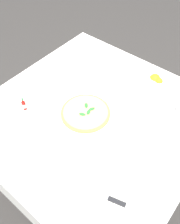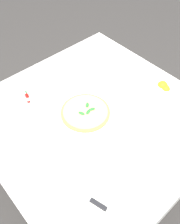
{
  "view_description": "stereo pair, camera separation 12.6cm",
  "coord_description": "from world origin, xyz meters",
  "views": [
    {
      "loc": [
        -0.5,
        0.65,
        1.74
      ],
      "look_at": [
        0.01,
        0.02,
        0.77
      ],
      "focal_mm": 38.42,
      "sensor_mm": 36.0,
      "label": 1
    },
    {
      "loc": [
        -0.6,
        0.56,
        1.74
      ],
      "look_at": [
        0.01,
        0.02,
        0.77
      ],
      "focal_mm": 38.42,
      "sensor_mm": 36.0,
      "label": 2
    }
  ],
  "objects": [
    {
      "name": "dinner_knife",
      "position": [
        -0.32,
        0.33,
        0.78
      ],
      "size": [
        0.19,
        0.07,
        0.01
      ],
      "rotation": [
        0.0,
        0.0,
        0.28
      ],
      "color": "silver",
      "rests_on": "napkin_folded"
    },
    {
      "name": "dining_table",
      "position": [
        0.0,
        0.0,
        0.62
      ],
      "size": [
        1.13,
        1.13,
        0.75
      ],
      "color": "white",
      "rests_on": "ground_plane"
    },
    {
      "name": "menu_card",
      "position": [
        -0.43,
        -0.01,
        0.78
      ],
      "size": [
        0.09,
        0.01,
        0.06
      ],
      "rotation": [
        0.0,
        0.0,
        0.04
      ],
      "color": "white",
      "rests_on": "dining_table"
    },
    {
      "name": "coffee_cup_near_left",
      "position": [
        0.44,
        -0.43,
        0.78
      ],
      "size": [
        0.13,
        0.13,
        0.06
      ],
      "color": "white",
      "rests_on": "dining_table"
    },
    {
      "name": "pizza_plate",
      "position": [
        0.03,
        0.04,
        0.76
      ],
      "size": [
        0.34,
        0.34,
        0.02
      ],
      "color": "white",
      "rests_on": "dining_table"
    },
    {
      "name": "napkin_folded",
      "position": [
        -0.32,
        0.33,
        0.76
      ],
      "size": [
        0.24,
        0.17,
        0.02
      ],
      "rotation": [
        0.0,
        0.0,
        0.17
      ],
      "color": "white",
      "rests_on": "dining_table"
    },
    {
      "name": "coffee_cup_back_corner",
      "position": [
        -0.3,
        0.05,
        0.78
      ],
      "size": [
        0.13,
        0.13,
        0.06
      ],
      "color": "white",
      "rests_on": "dining_table"
    },
    {
      "name": "pepper_shaker",
      "position": [
        0.28,
        0.2,
        0.78
      ],
      "size": [
        0.03,
        0.03,
        0.06
      ],
      "color": "white",
      "rests_on": "dining_table"
    },
    {
      "name": "hot_sauce_bottle",
      "position": [
        0.31,
        0.21,
        0.79
      ],
      "size": [
        0.02,
        0.02,
        0.08
      ],
      "color": "#B7140F",
      "rests_on": "dining_table"
    },
    {
      "name": "coffee_cup_near_right",
      "position": [
        0.04,
        -0.33,
        0.78
      ],
      "size": [
        0.13,
        0.13,
        0.06
      ],
      "color": "white",
      "rests_on": "dining_table"
    },
    {
      "name": "ground_plane",
      "position": [
        0.0,
        0.0,
        0.0
      ],
      "size": [
        8.0,
        8.0,
        0.0
      ],
      "primitive_type": "plane",
      "color": "#33302D"
    },
    {
      "name": "pizza",
      "position": [
        0.03,
        0.04,
        0.78
      ],
      "size": [
        0.26,
        0.26,
        0.02
      ],
      "color": "#C68E47",
      "rests_on": "pizza_plate"
    },
    {
      "name": "citrus_bowl",
      "position": [
        -0.15,
        -0.4,
        0.78
      ],
      "size": [
        0.15,
        0.15,
        0.07
      ],
      "color": "white",
      "rests_on": "dining_table"
    },
    {
      "name": "salt_shaker",
      "position": [
        0.34,
        0.22,
        0.78
      ],
      "size": [
        0.03,
        0.03,
        0.06
      ],
      "color": "white",
      "rests_on": "dining_table"
    },
    {
      "name": "water_glass_center_back",
      "position": [
        0.32,
        -0.2,
        0.81
      ],
      "size": [
        0.07,
        0.07,
        0.13
      ],
      "color": "white",
      "rests_on": "dining_table"
    },
    {
      "name": "water_glass_far_left",
      "position": [
        0.22,
        -0.14,
        0.8
      ],
      "size": [
        0.07,
        0.07,
        0.11
      ],
      "color": "white",
      "rests_on": "dining_table"
    }
  ]
}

